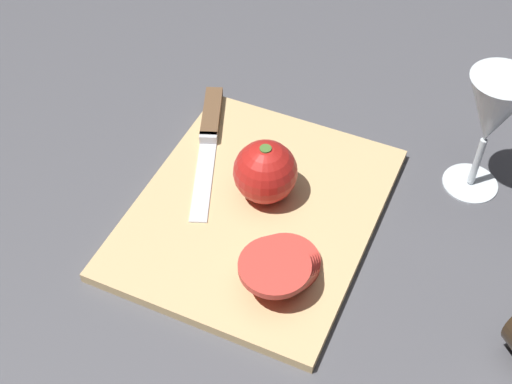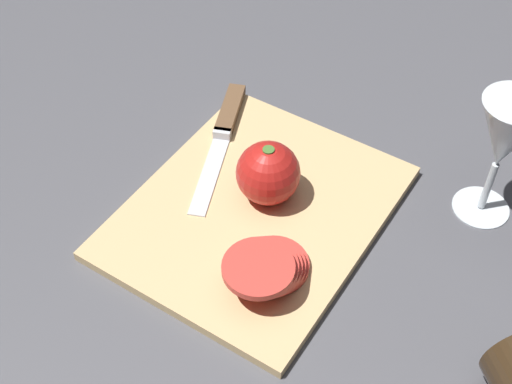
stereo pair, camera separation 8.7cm
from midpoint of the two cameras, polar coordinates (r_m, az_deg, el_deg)
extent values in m
plane|color=#4C4C51|center=(0.89, 3.10, -2.59)|extent=(3.00, 3.00, 0.00)
cube|color=tan|center=(0.90, 2.77, -1.74)|extent=(0.35, 0.29, 0.01)
cylinder|color=silver|center=(0.96, 20.03, -1.28)|extent=(0.07, 0.07, 0.00)
cylinder|color=silver|center=(0.94, 20.64, 0.31)|extent=(0.01, 0.01, 0.08)
cone|color=silver|center=(0.88, 22.11, 4.10)|extent=(0.08, 0.08, 0.10)
cone|color=beige|center=(0.90, 21.65, 2.92)|extent=(0.03, 0.03, 0.05)
sphere|color=red|center=(0.88, 3.81, 1.37)|extent=(0.08, 0.08, 0.08)
cylinder|color=#47702D|center=(0.85, 3.93, 3.10)|extent=(0.01, 0.01, 0.01)
cube|color=silver|center=(0.93, -1.05, 1.27)|extent=(0.14, 0.07, 0.00)
cube|color=silver|center=(0.97, -0.18, 4.53)|extent=(0.02, 0.03, 0.01)
cube|color=brown|center=(1.01, 0.38, 6.44)|extent=(0.10, 0.06, 0.01)
cylinder|color=#D63D33|center=(0.83, 4.47, -6.04)|extent=(0.08, 0.08, 0.01)
cylinder|color=#D63D33|center=(0.82, 4.21, -6.09)|extent=(0.08, 0.08, 0.01)
cylinder|color=#D63D33|center=(0.81, 3.94, -6.15)|extent=(0.08, 0.08, 0.01)
cylinder|color=#D63D33|center=(0.80, 3.66, -6.22)|extent=(0.08, 0.08, 0.01)
cylinder|color=#D63D33|center=(0.78, 3.37, -6.28)|extent=(0.08, 0.08, 0.01)
camera|label=1|loc=(0.04, -87.13, 3.15)|focal=50.00mm
camera|label=2|loc=(0.04, 92.87, -3.15)|focal=50.00mm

